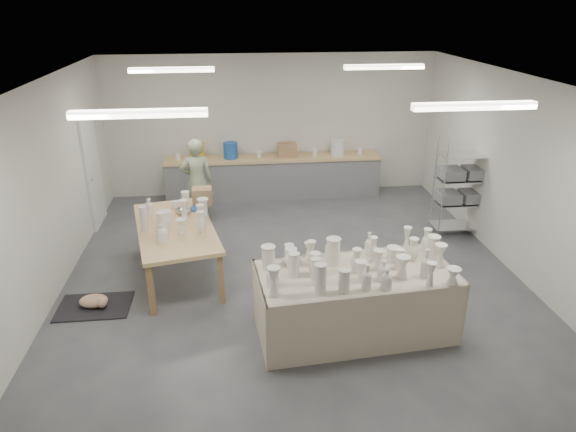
{
  "coord_description": "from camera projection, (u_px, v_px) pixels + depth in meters",
  "views": [
    {
      "loc": [
        -0.87,
        -6.89,
        4.03
      ],
      "look_at": [
        -0.08,
        0.07,
        1.05
      ],
      "focal_mm": 32.0,
      "sensor_mm": 36.0,
      "label": 1
    }
  ],
  "objects": [
    {
      "name": "room",
      "position": [
        286.0,
        150.0,
        7.23
      ],
      "size": [
        8.0,
        8.02,
        3.0
      ],
      "color": "#424449",
      "rests_on": "ground"
    },
    {
      "name": "back_counter",
      "position": [
        273.0,
        175.0,
        11.14
      ],
      "size": [
        4.6,
        0.6,
        1.24
      ],
      "color": "tan",
      "rests_on": "ground"
    },
    {
      "name": "wire_shelf",
      "position": [
        461.0,
        186.0,
        9.21
      ],
      "size": [
        0.88,
        0.48,
        1.8
      ],
      "color": "silver",
      "rests_on": "ground"
    },
    {
      "name": "drying_table",
      "position": [
        354.0,
        299.0,
        6.58
      ],
      "size": [
        2.57,
        1.38,
        1.25
      ],
      "rotation": [
        0.0,
        0.0,
        0.08
      ],
      "color": "olive",
      "rests_on": "ground"
    },
    {
      "name": "work_table",
      "position": [
        179.0,
        223.0,
        7.91
      ],
      "size": [
        1.54,
        2.39,
        1.2
      ],
      "rotation": [
        0.0,
        0.0,
        0.21
      ],
      "color": "tan",
      "rests_on": "ground"
    },
    {
      "name": "rug",
      "position": [
        95.0,
        306.0,
        7.26
      ],
      "size": [
        1.0,
        0.7,
        0.02
      ],
      "primitive_type": "cube",
      "color": "black",
      "rests_on": "ground"
    },
    {
      "name": "cat",
      "position": [
        95.0,
        301.0,
        7.21
      ],
      "size": [
        0.42,
        0.31,
        0.17
      ],
      "rotation": [
        0.0,
        0.0,
        0.08
      ],
      "color": "white",
      "rests_on": "rug"
    },
    {
      "name": "potter",
      "position": [
        197.0,
        181.0,
        9.73
      ],
      "size": [
        0.63,
        0.44,
        1.66
      ],
      "primitive_type": "imported",
      "rotation": [
        0.0,
        0.0,
        3.22
      ],
      "color": "#98A781",
      "rests_on": "ground"
    },
    {
      "name": "red_stool",
      "position": [
        200.0,
        203.0,
        10.19
      ],
      "size": [
        0.37,
        0.37,
        0.31
      ],
      "rotation": [
        0.0,
        0.0,
        0.13
      ],
      "color": "red",
      "rests_on": "ground"
    }
  ]
}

